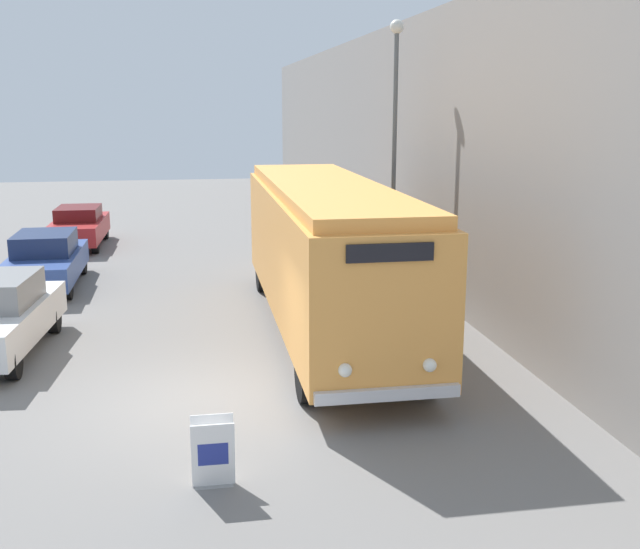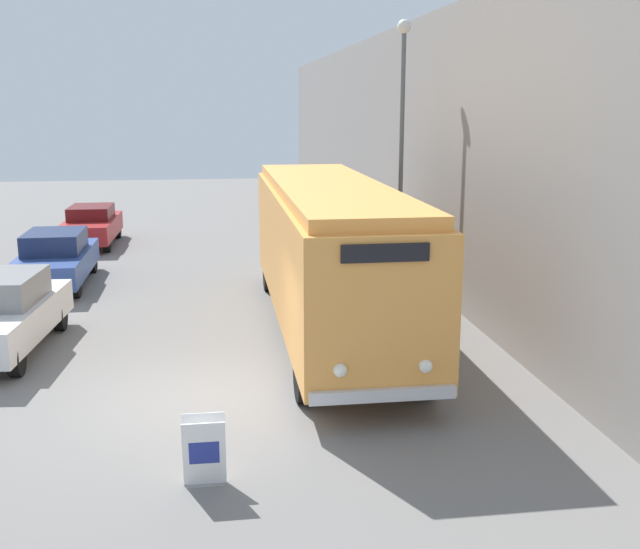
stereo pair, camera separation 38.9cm
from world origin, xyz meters
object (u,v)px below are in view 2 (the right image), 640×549
(parked_car_mid, at_px, (55,259))
(parked_car_far, at_px, (91,225))
(sign_board, at_px, (204,452))
(vintage_bus, at_px, (330,249))
(streetlamp, at_px, (402,123))

(parked_car_mid, distance_m, parked_car_far, 6.26)
(sign_board, bearing_deg, vintage_bus, 67.76)
(vintage_bus, xyz_separation_m, parked_car_mid, (-7.04, 5.51, -1.14))
(vintage_bus, distance_m, streetlamp, 4.85)
(sign_board, xyz_separation_m, parked_car_mid, (-4.29, 12.24, 0.30))
(streetlamp, height_order, parked_car_far, streetlamp)
(sign_board, distance_m, parked_car_mid, 12.97)
(vintage_bus, relative_size, streetlamp, 1.54)
(vintage_bus, xyz_separation_m, parked_car_far, (-6.99, 11.77, -1.17))
(streetlamp, bearing_deg, vintage_bus, -126.62)
(sign_board, distance_m, streetlamp, 11.97)
(vintage_bus, bearing_deg, streetlamp, 53.38)
(sign_board, height_order, streetlamp, streetlamp)
(streetlamp, height_order, parked_car_mid, streetlamp)
(streetlamp, xyz_separation_m, parked_car_far, (-9.40, 8.52, -3.84))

